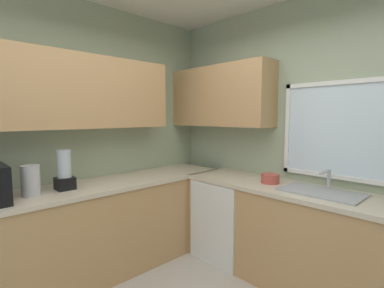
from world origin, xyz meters
name	(u,v)px	position (x,y,z in m)	size (l,w,h in m)	color
room_shell	(201,84)	(-0.35, 0.42, 1.80)	(3.69, 3.48, 2.80)	#9EAD8E
counter_run_left	(86,233)	(-1.48, 0.00, 0.46)	(0.65, 3.09, 0.91)	tan
counter_run_back	(324,245)	(0.21, 1.37, 0.46)	(2.78, 0.65, 0.91)	tan
dishwasher	(228,218)	(-0.82, 1.34, 0.43)	(0.60, 0.60, 0.87)	white
kettle	(31,181)	(-1.46, -0.45, 1.04)	(0.14, 0.14, 0.26)	#B7B7BC
sink_assembly	(321,192)	(0.17, 1.38, 0.92)	(0.65, 0.40, 0.19)	#9EA0A5
bowl	(270,179)	(-0.32, 1.37, 0.96)	(0.17, 0.17, 0.09)	#B74C42
blender_appliance	(64,172)	(-1.48, -0.17, 1.07)	(0.15, 0.15, 0.36)	black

